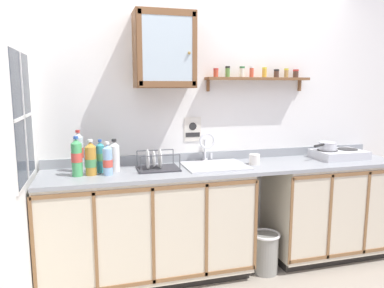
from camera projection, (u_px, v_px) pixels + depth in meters
name	position (u px, v px, depth m)	size (l,w,h in m)	color
back_wall	(219.00, 117.00, 3.33)	(3.75, 0.07, 2.62)	white
side_wall_left	(4.00, 140.00, 2.01)	(0.05, 3.45, 2.62)	white
lower_cabinet_run	(148.00, 227.00, 2.99)	(1.69, 0.57, 0.90)	black
lower_cabinet_run_right	(328.00, 209.00, 3.44)	(1.15, 0.57, 0.90)	black
countertop	(231.00, 168.00, 3.10)	(3.11, 0.59, 0.03)	gray
backsplash	(220.00, 155.00, 3.35)	(3.11, 0.02, 0.08)	gray
sink	(214.00, 170.00, 3.11)	(0.52, 0.48, 0.40)	silver
hot_plate_stove	(339.00, 154.00, 3.42)	(0.46, 0.32, 0.08)	silver
saucepan	(327.00, 146.00, 3.40)	(0.30, 0.19, 0.07)	silver
bottle_detergent_teal_0	(100.00, 157.00, 2.85)	(0.06, 0.06, 0.26)	teal
bottle_juice_amber_1	(91.00, 159.00, 2.77)	(0.09, 0.09, 0.28)	gold
bottle_opaque_white_2	(114.00, 156.00, 2.88)	(0.08, 0.08, 0.26)	white
bottle_water_blue_3	(108.00, 160.00, 2.77)	(0.08, 0.08, 0.26)	#8CB7E0
bottle_soda_green_4	(77.00, 157.00, 2.73)	(0.08, 0.08, 0.30)	#4CB266
bottle_water_clear_5	(79.00, 152.00, 2.86)	(0.08, 0.08, 0.33)	silver
dish_rack	(157.00, 165.00, 2.96)	(0.34, 0.27, 0.17)	#333338
mug	(254.00, 159.00, 3.15)	(0.09, 0.12, 0.09)	white
wall_cabinet	(164.00, 50.00, 2.93)	(0.48, 0.32, 0.60)	brown
spice_shelf	(258.00, 77.00, 3.27)	(0.97, 0.14, 0.22)	brown
warning_sign	(193.00, 129.00, 3.25)	(0.15, 0.01, 0.22)	silver
window	(22.00, 117.00, 2.39)	(0.03, 0.68, 0.88)	#262D38
trash_bin	(265.00, 252.00, 3.14)	(0.25, 0.25, 0.36)	gray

